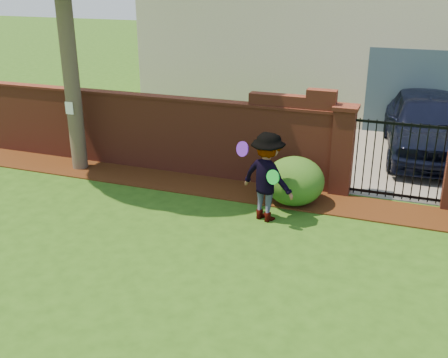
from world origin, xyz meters
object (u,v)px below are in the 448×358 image
(man, at_px, (266,177))
(frisbee_purple, at_px, (243,149))
(car, at_px, (427,127))
(frisbee_green, at_px, (273,177))

(man, xyz_separation_m, frisbee_purple, (-0.48, 0.06, 0.48))
(car, distance_m, frisbee_green, 5.64)
(frisbee_purple, bearing_deg, man, -6.64)
(car, xyz_separation_m, man, (-2.75, -4.75, 0.04))
(frisbee_purple, bearing_deg, frisbee_green, -26.37)
(car, height_order, frisbee_green, car)
(frisbee_green, bearing_deg, car, 63.16)
(man, bearing_deg, frisbee_green, 147.31)
(man, distance_m, frisbee_purple, 0.68)
(frisbee_purple, height_order, frisbee_green, frisbee_purple)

